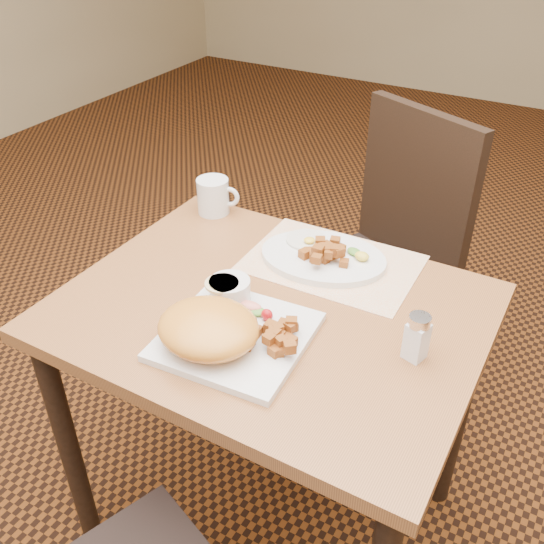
{
  "coord_description": "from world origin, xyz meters",
  "views": [
    {
      "loc": [
        0.52,
        -0.91,
        1.55
      ],
      "look_at": [
        -0.01,
        0.03,
        0.82
      ],
      "focal_mm": 40.0,
      "sensor_mm": 36.0,
      "label": 1
    }
  ],
  "objects_px": {
    "chair_far": "(384,251)",
    "coffee_mug": "(214,196)",
    "plate_square": "(236,336)",
    "table": "(271,344)",
    "plate_oval": "(323,257)",
    "salt_shaker": "(417,336)"
  },
  "relations": [
    {
      "from": "plate_square",
      "to": "chair_far",
      "type": "bearing_deg",
      "value": 87.4
    },
    {
      "from": "plate_square",
      "to": "table",
      "type": "bearing_deg",
      "value": 88.15
    },
    {
      "from": "plate_oval",
      "to": "salt_shaker",
      "type": "height_order",
      "value": "salt_shaker"
    },
    {
      "from": "plate_square",
      "to": "plate_oval",
      "type": "distance_m",
      "value": 0.35
    },
    {
      "from": "salt_shaker",
      "to": "coffee_mug",
      "type": "xyz_separation_m",
      "value": [
        -0.67,
        0.3,
        -0.0
      ]
    },
    {
      "from": "plate_square",
      "to": "salt_shaker",
      "type": "relative_size",
      "value": 2.8
    },
    {
      "from": "table",
      "to": "chair_far",
      "type": "xyz_separation_m",
      "value": [
        0.03,
        0.66,
        -0.1
      ]
    },
    {
      "from": "chair_far",
      "to": "coffee_mug",
      "type": "height_order",
      "value": "chair_far"
    },
    {
      "from": "chair_far",
      "to": "coffee_mug",
      "type": "xyz_separation_m",
      "value": [
        -0.38,
        -0.37,
        0.26
      ]
    },
    {
      "from": "chair_far",
      "to": "plate_square",
      "type": "height_order",
      "value": "chair_far"
    },
    {
      "from": "table",
      "to": "coffee_mug",
      "type": "bearing_deg",
      "value": 139.63
    },
    {
      "from": "plate_oval",
      "to": "chair_far",
      "type": "bearing_deg",
      "value": 88.72
    },
    {
      "from": "plate_oval",
      "to": "salt_shaker",
      "type": "distance_m",
      "value": 0.38
    },
    {
      "from": "table",
      "to": "plate_square",
      "type": "height_order",
      "value": "plate_square"
    },
    {
      "from": "salt_shaker",
      "to": "table",
      "type": "bearing_deg",
      "value": 179.37
    },
    {
      "from": "plate_oval",
      "to": "coffee_mug",
      "type": "xyz_separation_m",
      "value": [
        -0.37,
        0.08,
        0.04
      ]
    },
    {
      "from": "plate_oval",
      "to": "coffee_mug",
      "type": "height_order",
      "value": "coffee_mug"
    },
    {
      "from": "table",
      "to": "coffee_mug",
      "type": "distance_m",
      "value": 0.48
    },
    {
      "from": "plate_square",
      "to": "coffee_mug",
      "type": "bearing_deg",
      "value": 128.75
    },
    {
      "from": "coffee_mug",
      "to": "plate_square",
      "type": "bearing_deg",
      "value": -51.25
    },
    {
      "from": "chair_far",
      "to": "plate_oval",
      "type": "height_order",
      "value": "chair_far"
    },
    {
      "from": "chair_far",
      "to": "plate_square",
      "type": "distance_m",
      "value": 0.82
    }
  ]
}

